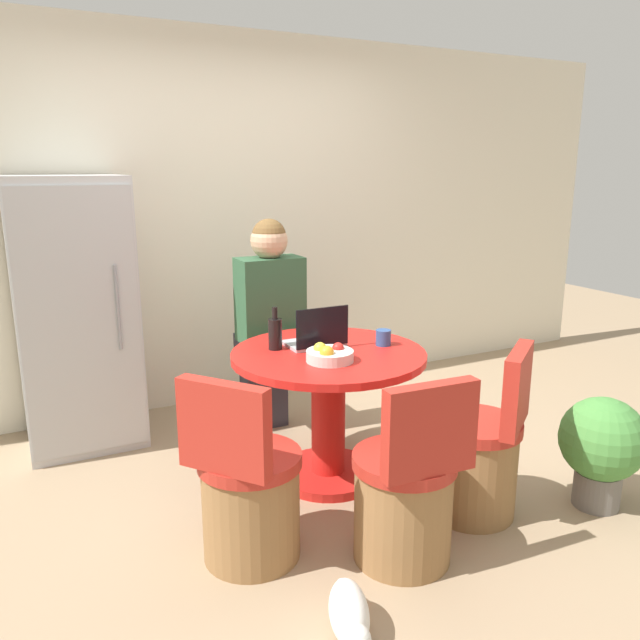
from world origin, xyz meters
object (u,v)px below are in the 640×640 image
(chair_near_camera, at_px, (406,499))
(potted_plant, at_px, (602,445))
(refrigerator, at_px, (76,314))
(dining_table, at_px, (328,395))
(person_seated, at_px, (268,315))
(fruit_bowl, at_px, (329,355))
(chair_near_left_corner, at_px, (248,497))
(bottle, at_px, (275,333))
(laptop, at_px, (317,338))
(cat, at_px, (350,614))
(chair_near_right_corner, at_px, (477,458))

(chair_near_camera, bearing_deg, potted_plant, 179.85)
(refrigerator, relative_size, dining_table, 1.58)
(chair_near_camera, relative_size, person_seated, 0.63)
(person_seated, bearing_deg, potted_plant, 124.77)
(person_seated, distance_m, fruit_bowl, 0.90)
(chair_near_camera, distance_m, chair_near_left_corner, 0.68)
(person_seated, relative_size, potted_plant, 2.40)
(person_seated, xyz_separation_m, fruit_bowl, (-0.04, -0.89, -0.01))
(chair_near_left_corner, bearing_deg, bottle, -69.25)
(refrigerator, height_order, person_seated, refrigerator)
(person_seated, relative_size, laptop, 4.53)
(person_seated, distance_m, bottle, 0.61)
(dining_table, relative_size, cat, 2.53)
(fruit_bowl, xyz_separation_m, potted_plant, (1.16, -0.73, -0.43))
(refrigerator, xyz_separation_m, bottle, (0.90, -0.97, 0.00))
(bottle, distance_m, potted_plant, 1.76)
(person_seated, height_order, potted_plant, person_seated)
(bottle, relative_size, potted_plant, 0.40)
(laptop, bearing_deg, cat, 68.50)
(chair_near_right_corner, xyz_separation_m, fruit_bowl, (-0.56, 0.50, 0.48))
(fruit_bowl, bearing_deg, refrigerator, 129.29)
(chair_near_camera, bearing_deg, bottle, -75.82)
(bottle, relative_size, cat, 0.56)
(chair_near_left_corner, xyz_separation_m, bottle, (0.42, 0.66, 0.53))
(refrigerator, bearing_deg, chair_near_right_corner, -47.83)
(dining_table, relative_size, laptop, 3.39)
(person_seated, relative_size, cat, 3.37)
(laptop, bearing_deg, chair_near_right_corner, 123.34)
(chair_near_left_corner, relative_size, fruit_bowl, 3.62)
(chair_near_camera, xyz_separation_m, laptop, (0.03, 0.92, 0.49))
(dining_table, xyz_separation_m, bottle, (-0.23, 0.17, 0.34))
(chair_near_left_corner, xyz_separation_m, fruit_bowl, (0.57, 0.34, 0.48))
(chair_near_camera, bearing_deg, fruit_bowl, -84.15)
(laptop, bearing_deg, potted_plant, 137.89)
(dining_table, relative_size, chair_near_left_corner, 1.19)
(refrigerator, xyz_separation_m, cat, (0.64, -2.26, -0.72))
(dining_table, xyz_separation_m, person_seated, (-0.04, 0.74, 0.29))
(refrigerator, bearing_deg, bottle, -47.21)
(dining_table, distance_m, fruit_bowl, 0.33)
(laptop, bearing_deg, person_seated, -87.56)
(cat, relative_size, potted_plant, 0.71)
(person_seated, xyz_separation_m, bottle, (-0.19, -0.57, 0.05))
(chair_near_camera, bearing_deg, laptop, -88.69)
(chair_near_right_corner, bearing_deg, cat, -11.59)
(laptop, distance_m, bottle, 0.23)
(chair_near_camera, bearing_deg, person_seated, -86.84)
(bottle, bearing_deg, laptop, -14.18)
(dining_table, height_order, chair_near_camera, chair_near_camera)
(refrigerator, height_order, cat, refrigerator)
(dining_table, bearing_deg, bottle, 144.40)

